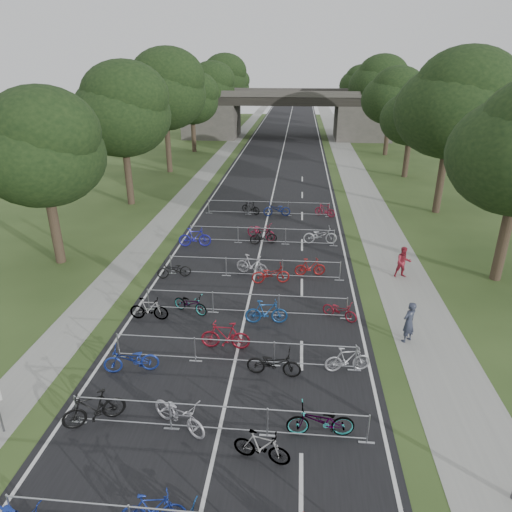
{
  "coord_description": "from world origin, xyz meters",
  "views": [
    {
      "loc": [
        2.21,
        -7.32,
        10.8
      ],
      "look_at": [
        0.07,
        15.36,
        1.1
      ],
      "focal_mm": 32.0,
      "sensor_mm": 36.0,
      "label": 1
    }
  ],
  "objects_px": {
    "overpass_bridge": "(286,114)",
    "bike_1": "(153,509)",
    "pedestrian_a": "(409,322)",
    "pedestrian_b": "(403,262)"
  },
  "relations": [
    {
      "from": "pedestrian_b",
      "to": "bike_1",
      "type": "bearing_deg",
      "value": -128.44
    },
    {
      "from": "bike_1",
      "to": "pedestrian_a",
      "type": "xyz_separation_m",
      "value": [
        8.08,
        9.02,
        0.42
      ]
    },
    {
      "from": "pedestrian_a",
      "to": "pedestrian_b",
      "type": "relative_size",
      "value": 1.05
    },
    {
      "from": "bike_1",
      "to": "pedestrian_b",
      "type": "relative_size",
      "value": 0.94
    },
    {
      "from": "overpass_bridge",
      "to": "bike_1",
      "type": "xyz_separation_m",
      "value": [
        -1.1,
        -64.58,
        -3.04
      ]
    },
    {
      "from": "overpass_bridge",
      "to": "pedestrian_b",
      "type": "distance_m",
      "value": 49.95
    },
    {
      "from": "overpass_bridge",
      "to": "pedestrian_a",
      "type": "relative_size",
      "value": 17.03
    },
    {
      "from": "bike_1",
      "to": "pedestrian_a",
      "type": "relative_size",
      "value": 0.9
    },
    {
      "from": "pedestrian_b",
      "to": "pedestrian_a",
      "type": "bearing_deg",
      "value": -107.04
    },
    {
      "from": "overpass_bridge",
      "to": "pedestrian_a",
      "type": "xyz_separation_m",
      "value": [
        6.97,
        -55.57,
        -2.62
      ]
    }
  ]
}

